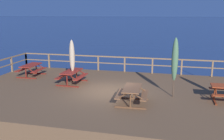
{
  "coord_description": "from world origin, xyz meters",
  "views": [
    {
      "loc": [
        3.15,
        -12.56,
        4.95
      ],
      "look_at": [
        0.0,
        0.71,
        1.83
      ],
      "focal_mm": 40.61,
      "sensor_mm": 36.0,
      "label": 1
    }
  ],
  "objects": [
    {
      "name": "picnic_table_back_right",
      "position": [
        1.49,
        -1.57,
        1.38
      ],
      "size": [
        1.46,
        1.67,
        0.78
      ],
      "color": "brown",
      "rests_on": "wooden_deck"
    },
    {
      "name": "railing_waterside_far",
      "position": [
        -0.0,
        4.57,
        1.58
      ],
      "size": [
        15.55,
        0.1,
        1.09
      ],
      "color": "brown",
      "rests_on": "wooden_deck"
    },
    {
      "name": "wooden_deck",
      "position": [
        0.0,
        0.0,
        0.42
      ],
      "size": [
        15.75,
        9.45,
        0.83
      ],
      "primitive_type": "cube",
      "color": "brown",
      "rests_on": "ground"
    },
    {
      "name": "picnic_table_mid_centre",
      "position": [
        -2.49,
        0.96,
        1.38
      ],
      "size": [
        1.44,
        1.79,
        0.78
      ],
      "color": "maroon",
      "rests_on": "wooden_deck"
    },
    {
      "name": "ground_plane",
      "position": [
        0.0,
        0.0,
        0.0
      ],
      "size": [
        600.0,
        600.0,
        0.0
      ],
      "primitive_type": "plane",
      "color": "navy"
    },
    {
      "name": "patio_umbrella_short_back",
      "position": [
        -2.42,
        0.92,
        2.48
      ],
      "size": [
        0.32,
        0.32,
        2.59
      ],
      "color": "#4C3828",
      "rests_on": "wooden_deck"
    },
    {
      "name": "picnic_table_mid_left",
      "position": [
        -5.78,
        2.01,
        1.38
      ],
      "size": [
        1.4,
        1.65,
        0.78
      ],
      "color": "maroon",
      "rests_on": "wooden_deck"
    },
    {
      "name": "patio_umbrella_short_mid",
      "position": [
        3.33,
        -0.16,
        2.71
      ],
      "size": [
        0.32,
        0.32,
        2.95
      ],
      "color": "#4C3828",
      "rests_on": "wooden_deck"
    }
  ]
}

